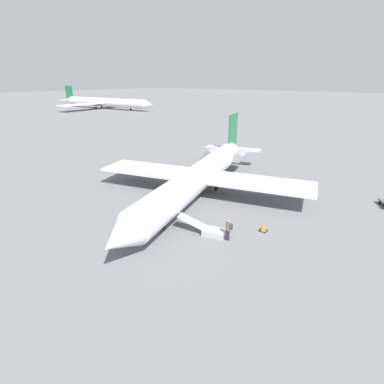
# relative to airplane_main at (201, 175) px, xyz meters

# --- Properties ---
(ground_plane) EXTENTS (600.00, 600.00, 0.00)m
(ground_plane) POSITION_rel_airplane_main_xyz_m (0.96, 0.28, -2.20)
(ground_plane) COLOR slate
(airplane_main) EXTENTS (30.89, 23.82, 7.36)m
(airplane_main) POSITION_rel_airplane_main_xyz_m (0.00, 0.00, 0.00)
(airplane_main) COLOR silver
(airplane_main) RESTS_ON ground
(airplane_far_right) EXTENTS (40.09, 51.48, 8.99)m
(airplane_far_right) POSITION_rel_airplane_main_xyz_m (-54.51, -92.38, 0.46)
(airplane_far_right) COLOR white
(airplane_far_right) RESTS_ON ground
(boarding_stairs) EXTENTS (2.10, 4.14, 1.79)m
(boarding_stairs) POSITION_rel_airplane_main_xyz_m (6.97, 6.11, -1.82)
(boarding_stairs) COLOR #B2B2B7
(boarding_stairs) RESTS_ON ground
(passenger) EXTENTS (0.41, 0.56, 1.74)m
(passenger) POSITION_rel_airplane_main_xyz_m (6.80, 7.78, -1.20)
(passenger) COLOR #23232D
(passenger) RESTS_ON ground
(traffic_cone_near_stairs) EXTENTS (0.63, 0.63, 0.69)m
(traffic_cone_near_stairs) POSITION_rel_airplane_main_xyz_m (3.68, 9.28, -1.88)
(traffic_cone_near_stairs) COLOR black
(traffic_cone_near_stairs) RESTS_ON ground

